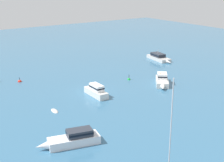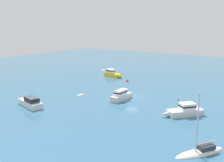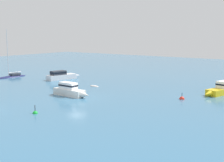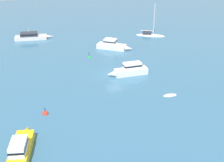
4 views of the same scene
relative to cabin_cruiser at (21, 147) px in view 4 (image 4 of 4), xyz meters
The scene contains 9 objects.
ground_plane 22.62m from the cabin_cruiser, 135.15° to the left, with size 163.19×163.19×0.00m, color teal.
cabin_cruiser is the anchor object (origin of this frame).
motor_cruiser 23.62m from the cabin_cruiser, 129.46° to the left, with size 1.85×6.79×2.07m.
sloop 47.06m from the cabin_cruiser, 137.52° to the left, with size 5.12×6.68×7.87m.
motor_cruiser_1 41.67m from the cabin_cruiser, behind, with size 3.62×8.82×2.74m.
powerboat_1 34.97m from the cabin_cruiser, 144.74° to the left, with size 5.95×6.65×2.21m.
skiff 21.67m from the cabin_cruiser, 106.68° to the left, with size 1.05×2.09×0.44m.
channel_buoy 29.04m from the cabin_cruiser, 150.59° to the left, with size 0.62×0.62×1.33m.
mooring_buoy 7.90m from the cabin_cruiser, 154.35° to the left, with size 0.78×0.78×1.27m.
Camera 4 is at (42.26, -15.62, 19.35)m, focal length 47.80 mm.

